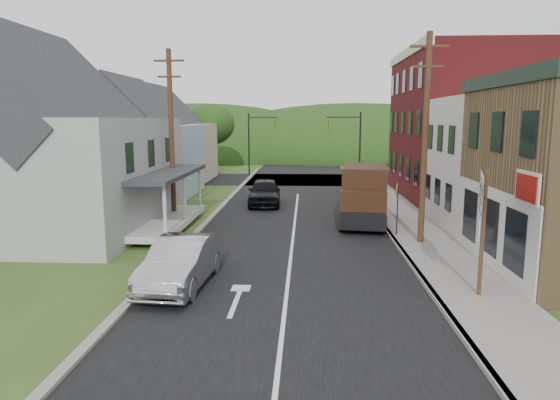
# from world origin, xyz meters

# --- Properties ---
(ground) EXTENTS (120.00, 120.00, 0.00)m
(ground) POSITION_xyz_m (0.00, 0.00, 0.00)
(ground) COLOR #2D4719
(ground) RESTS_ON ground
(road) EXTENTS (9.00, 90.00, 0.02)m
(road) POSITION_xyz_m (0.00, 10.00, 0.00)
(road) COLOR black
(road) RESTS_ON ground
(cross_road) EXTENTS (60.00, 9.00, 0.02)m
(cross_road) POSITION_xyz_m (0.00, 27.00, 0.00)
(cross_road) COLOR black
(cross_road) RESTS_ON ground
(sidewalk_right) EXTENTS (2.80, 55.00, 0.15)m
(sidewalk_right) POSITION_xyz_m (5.90, 8.00, 0.07)
(sidewalk_right) COLOR slate
(sidewalk_right) RESTS_ON ground
(curb_right) EXTENTS (0.20, 55.00, 0.15)m
(curb_right) POSITION_xyz_m (4.55, 8.00, 0.07)
(curb_right) COLOR slate
(curb_right) RESTS_ON ground
(curb_left) EXTENTS (0.30, 55.00, 0.12)m
(curb_left) POSITION_xyz_m (-4.65, 8.00, 0.06)
(curb_left) COLOR slate
(curb_left) RESTS_ON ground
(storefront_white) EXTENTS (8.00, 7.00, 6.50)m
(storefront_white) POSITION_xyz_m (11.30, 7.50, 3.25)
(storefront_white) COLOR silver
(storefront_white) RESTS_ON ground
(storefront_red) EXTENTS (8.00, 12.00, 10.00)m
(storefront_red) POSITION_xyz_m (11.30, 17.00, 5.00)
(storefront_red) COLOR maroon
(storefront_red) RESTS_ON ground
(house_gray) EXTENTS (10.20, 12.24, 8.35)m
(house_gray) POSITION_xyz_m (-12.00, 6.00, 4.23)
(house_gray) COLOR #A2A4A7
(house_gray) RESTS_ON ground
(house_blue) EXTENTS (7.14, 8.16, 7.28)m
(house_blue) POSITION_xyz_m (-11.00, 17.00, 3.69)
(house_blue) COLOR #96B9CC
(house_blue) RESTS_ON ground
(house_cream) EXTENTS (7.14, 8.16, 7.28)m
(house_cream) POSITION_xyz_m (-11.50, 26.00, 3.69)
(house_cream) COLOR #BFB094
(house_cream) RESTS_ON ground
(utility_pole_right) EXTENTS (1.60, 0.26, 9.00)m
(utility_pole_right) POSITION_xyz_m (5.60, 3.50, 4.66)
(utility_pole_right) COLOR #472D19
(utility_pole_right) RESTS_ON ground
(utility_pole_left) EXTENTS (1.60, 0.26, 9.00)m
(utility_pole_left) POSITION_xyz_m (-6.50, 8.00, 4.66)
(utility_pole_left) COLOR #472D19
(utility_pole_left) RESTS_ON ground
(traffic_signal_right) EXTENTS (2.87, 0.20, 6.00)m
(traffic_signal_right) POSITION_xyz_m (4.30, 23.50, 3.76)
(traffic_signal_right) COLOR black
(traffic_signal_right) RESTS_ON ground
(traffic_signal_left) EXTENTS (2.87, 0.20, 6.00)m
(traffic_signal_left) POSITION_xyz_m (-4.30, 30.50, 3.76)
(traffic_signal_left) COLOR black
(traffic_signal_left) RESTS_ON ground
(tree_left_b) EXTENTS (4.80, 4.80, 6.94)m
(tree_left_b) POSITION_xyz_m (-17.00, 12.00, 4.88)
(tree_left_b) COLOR #382616
(tree_left_b) RESTS_ON ground
(tree_left_c) EXTENTS (5.80, 5.80, 8.41)m
(tree_left_c) POSITION_xyz_m (-19.00, 20.00, 5.94)
(tree_left_c) COLOR #382616
(tree_left_c) RESTS_ON ground
(tree_left_d) EXTENTS (4.80, 4.80, 6.94)m
(tree_left_d) POSITION_xyz_m (-9.00, 32.00, 4.88)
(tree_left_d) COLOR #382616
(tree_left_d) RESTS_ON ground
(forested_ridge) EXTENTS (90.00, 30.00, 16.00)m
(forested_ridge) POSITION_xyz_m (0.00, 55.00, 0.00)
(forested_ridge) COLOR #17340F
(forested_ridge) RESTS_ON ground
(silver_sedan) EXTENTS (2.04, 4.93, 1.59)m
(silver_sedan) POSITION_xyz_m (-3.47, -2.43, 0.79)
(silver_sedan) COLOR #AAAAAF
(silver_sedan) RESTS_ON ground
(dark_sedan) EXTENTS (2.19, 4.96, 1.66)m
(dark_sedan) POSITION_xyz_m (-2.06, 13.33, 0.83)
(dark_sedan) COLOR black
(dark_sedan) RESTS_ON ground
(delivery_van) EXTENTS (2.88, 5.66, 3.03)m
(delivery_van) POSITION_xyz_m (3.62, 7.68, 1.53)
(delivery_van) COLOR black
(delivery_van) RESTS_ON ground
(route_sign_cluster) EXTENTS (0.70, 2.12, 3.83)m
(route_sign_cluster) POSITION_xyz_m (5.84, -3.12, 2.63)
(route_sign_cluster) COLOR #472D19
(route_sign_cluster) RESTS_ON sidewalk_right
(warning_sign) EXTENTS (0.20, 0.65, 2.43)m
(warning_sign) POSITION_xyz_m (4.78, 4.82, 1.71)
(warning_sign) COLOR black
(warning_sign) RESTS_ON sidewalk_right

